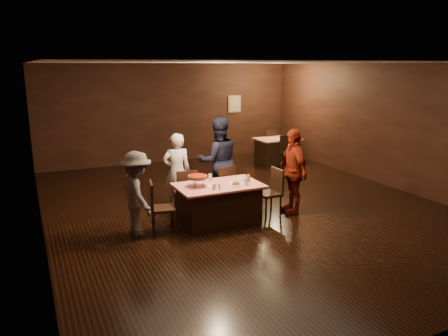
{
  "coord_description": "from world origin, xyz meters",
  "views": [
    {
      "loc": [
        -4.13,
        -7.95,
        2.97
      ],
      "look_at": [
        -0.67,
        -0.44,
        1.0
      ],
      "focal_mm": 35.0,
      "sensor_mm": 36.0,
      "label": 1
    }
  ],
  "objects_px": {
    "plate_empty": "(241,179)",
    "diner_red_shirt": "(293,171)",
    "chair_back_near": "(289,152)",
    "glass_amber": "(248,178)",
    "chair_end_left": "(163,207)",
    "diner_white_jacket": "(177,172)",
    "glass_back": "(210,178)",
    "chair_far_left": "(185,192)",
    "pizza_stand": "(198,177)",
    "back_table": "(277,151)",
    "chair_back_far": "(267,145)",
    "diner_grey_knit": "(137,194)",
    "chair_far_right": "(222,187)",
    "chair_end_right": "(269,193)",
    "diner_navy_hoodie": "(218,161)",
    "main_table": "(219,204)",
    "glass_front_right": "(246,181)"
  },
  "relations": [
    {
      "from": "glass_amber",
      "to": "glass_back",
      "type": "relative_size",
      "value": 1.0
    },
    {
      "from": "pizza_stand",
      "to": "glass_front_right",
      "type": "distance_m",
      "value": 0.91
    },
    {
      "from": "chair_far_left",
      "to": "pizza_stand",
      "type": "distance_m",
      "value": 0.85
    },
    {
      "from": "back_table",
      "to": "chair_back_far",
      "type": "relative_size",
      "value": 1.37
    },
    {
      "from": "chair_far_left",
      "to": "chair_end_left",
      "type": "bearing_deg",
      "value": 53.35
    },
    {
      "from": "chair_far_left",
      "to": "diner_red_shirt",
      "type": "xyz_separation_m",
      "value": [
        2.03,
        -0.78,
        0.39
      ]
    },
    {
      "from": "pizza_stand",
      "to": "plate_empty",
      "type": "height_order",
      "value": "pizza_stand"
    },
    {
      "from": "chair_end_right",
      "to": "chair_back_far",
      "type": "xyz_separation_m",
      "value": [
        2.66,
        4.65,
        0.0
      ]
    },
    {
      "from": "diner_red_shirt",
      "to": "plate_empty",
      "type": "relative_size",
      "value": 6.93
    },
    {
      "from": "diner_white_jacket",
      "to": "pizza_stand",
      "type": "distance_m",
      "value": 1.11
    },
    {
      "from": "back_table",
      "to": "chair_end_right",
      "type": "relative_size",
      "value": 1.37
    },
    {
      "from": "chair_far_right",
      "to": "plate_empty",
      "type": "height_order",
      "value": "chair_far_right"
    },
    {
      "from": "glass_front_right",
      "to": "chair_end_right",
      "type": "bearing_deg",
      "value": 21.04
    },
    {
      "from": "main_table",
      "to": "chair_end_right",
      "type": "bearing_deg",
      "value": 0.0
    },
    {
      "from": "diner_red_shirt",
      "to": "glass_front_right",
      "type": "distance_m",
      "value": 1.2
    },
    {
      "from": "chair_end_left",
      "to": "pizza_stand",
      "type": "relative_size",
      "value": 2.5
    },
    {
      "from": "chair_far_left",
      "to": "diner_grey_knit",
      "type": "bearing_deg",
      "value": 36.64
    },
    {
      "from": "chair_far_right",
      "to": "chair_end_right",
      "type": "bearing_deg",
      "value": 120.47
    },
    {
      "from": "chair_back_far",
      "to": "main_table",
      "type": "bearing_deg",
      "value": 45.72
    },
    {
      "from": "main_table",
      "to": "plate_empty",
      "type": "xyz_separation_m",
      "value": [
        0.55,
        0.15,
        0.39
      ]
    },
    {
      "from": "chair_back_far",
      "to": "back_table",
      "type": "bearing_deg",
      "value": 84.7
    },
    {
      "from": "back_table",
      "to": "chair_back_far",
      "type": "xyz_separation_m",
      "value": [
        0.0,
        0.6,
        0.09
      ]
    },
    {
      "from": "back_table",
      "to": "diner_red_shirt",
      "type": "relative_size",
      "value": 0.75
    },
    {
      "from": "glass_amber",
      "to": "chair_end_left",
      "type": "bearing_deg",
      "value": 178.32
    },
    {
      "from": "back_table",
      "to": "chair_end_right",
      "type": "distance_m",
      "value": 4.84
    },
    {
      "from": "back_table",
      "to": "pizza_stand",
      "type": "bearing_deg",
      "value": -136.15
    },
    {
      "from": "chair_far_left",
      "to": "pizza_stand",
      "type": "bearing_deg",
      "value": 96.38
    },
    {
      "from": "back_table",
      "to": "diner_grey_knit",
      "type": "xyz_separation_m",
      "value": [
        -5.29,
        -3.96,
        0.37
      ]
    },
    {
      "from": "diner_grey_knit",
      "to": "glass_amber",
      "type": "relative_size",
      "value": 10.81
    },
    {
      "from": "diner_navy_hoodie",
      "to": "glass_amber",
      "type": "relative_size",
      "value": 13.55
    },
    {
      "from": "chair_back_far",
      "to": "diner_navy_hoodie",
      "type": "height_order",
      "value": "diner_navy_hoodie"
    },
    {
      "from": "chair_back_near",
      "to": "glass_amber",
      "type": "xyz_separation_m",
      "value": [
        -3.16,
        -3.4,
        0.37
      ]
    },
    {
      "from": "main_table",
      "to": "pizza_stand",
      "type": "distance_m",
      "value": 0.7
    },
    {
      "from": "back_table",
      "to": "chair_far_left",
      "type": "bearing_deg",
      "value": -141.6
    },
    {
      "from": "chair_far_right",
      "to": "diner_grey_knit",
      "type": "distance_m",
      "value": 2.06
    },
    {
      "from": "chair_far_right",
      "to": "diner_red_shirt",
      "type": "height_order",
      "value": "diner_red_shirt"
    },
    {
      "from": "diner_navy_hoodie",
      "to": "chair_end_left",
      "type": "bearing_deg",
      "value": 44.13
    },
    {
      "from": "diner_white_jacket",
      "to": "diner_red_shirt",
      "type": "distance_m",
      "value": 2.38
    },
    {
      "from": "chair_far_right",
      "to": "chair_end_right",
      "type": "relative_size",
      "value": 1.0
    },
    {
      "from": "chair_back_far",
      "to": "diner_grey_knit",
      "type": "bearing_deg",
      "value": 35.44
    },
    {
      "from": "main_table",
      "to": "pizza_stand",
      "type": "xyz_separation_m",
      "value": [
        -0.4,
        0.05,
        0.57
      ]
    },
    {
      "from": "back_table",
      "to": "plate_empty",
      "type": "relative_size",
      "value": 5.2
    },
    {
      "from": "diner_white_jacket",
      "to": "glass_back",
      "type": "relative_size",
      "value": 11.52
    },
    {
      "from": "diner_red_shirt",
      "to": "glass_back",
      "type": "distance_m",
      "value": 1.71
    },
    {
      "from": "plate_empty",
      "to": "diner_red_shirt",
      "type": "bearing_deg",
      "value": -9.22
    },
    {
      "from": "chair_end_left",
      "to": "plate_empty",
      "type": "relative_size",
      "value": 3.8
    },
    {
      "from": "chair_end_right",
      "to": "glass_back",
      "type": "height_order",
      "value": "chair_end_right"
    },
    {
      "from": "chair_far_right",
      "to": "chair_back_near",
      "type": "bearing_deg",
      "value": -154.85
    },
    {
      "from": "chair_end_left",
      "to": "glass_back",
      "type": "bearing_deg",
      "value": -62.89
    },
    {
      "from": "chair_end_left",
      "to": "chair_far_right",
      "type": "bearing_deg",
      "value": -52.27
    }
  ]
}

